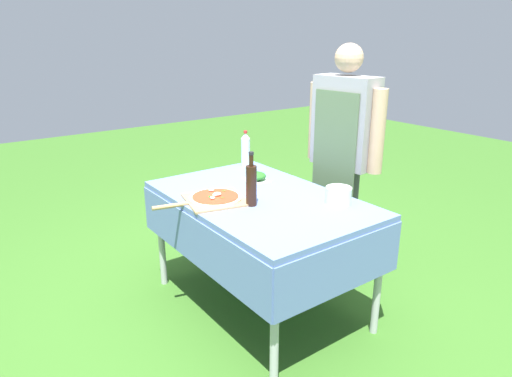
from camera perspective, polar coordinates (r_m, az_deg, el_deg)
ground_plane at (r=3.00m, az=0.45°, el=-14.38°), size 12.00×12.00×0.00m
prep_table at (r=2.70m, az=0.49°, el=-2.61°), size 1.36×0.88×0.74m
person_cook at (r=3.11m, az=10.86°, el=5.38°), size 0.59×0.23×1.59m
pizza_on_peel at (r=2.61m, az=-5.30°, el=-1.26°), size 0.39×0.55×0.05m
oil_bottle at (r=2.50m, az=-0.59°, el=0.52°), size 0.06×0.06×0.31m
water_bottle at (r=3.28m, az=-1.31°, el=4.94°), size 0.06×0.06×0.25m
herb_container at (r=2.96m, az=0.05°, el=1.53°), size 0.19×0.18×0.06m
mixing_tub at (r=2.59m, az=10.27°, el=-0.88°), size 0.15×0.15×0.10m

